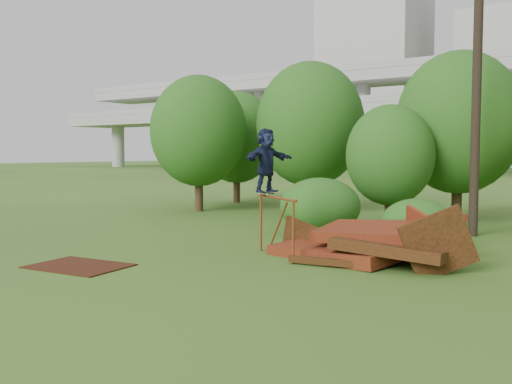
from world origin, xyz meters
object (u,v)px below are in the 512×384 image
Objects in this scene: flat_plate at (79,266)px; skater at (266,160)px; utility_pole at (477,66)px; scrap_pile at (365,244)px.

skater is at bearing 57.64° from flat_plate.
skater is 0.16× the size of utility_pole.
skater is 0.76× the size of flat_plate.
skater is at bearing -120.36° from utility_pole.
scrap_pile is at bearing -67.06° from skater.
flat_plate is 12.98m from utility_pole.
flat_plate is at bearing -138.76° from scrap_pile.
utility_pole reaches higher than scrap_pile.
scrap_pile is 0.52× the size of utility_pole.
flat_plate is (-2.51, -3.96, -2.41)m from skater.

